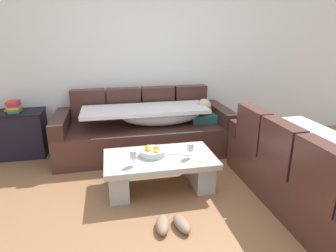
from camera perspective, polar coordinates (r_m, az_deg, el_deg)
The scene contains 12 objects.
ground_plane at distance 2.85m, azimuth 2.52°, elevation -17.70°, with size 14.00×14.00×0.00m, color #8F623F.
back_wall at distance 4.43m, azimuth -4.32°, elevation 14.11°, with size 9.00×0.10×2.70m, color white.
couch_along_wall at distance 4.11m, azimuth -4.11°, elevation -0.79°, with size 2.43×0.92×0.88m.
couch_near_window at distance 3.21m, azimuth 26.54°, elevation -8.39°, with size 0.92×1.99×0.88m.
coffee_table at distance 3.19m, azimuth -1.65°, elevation -8.39°, with size 1.20×0.68×0.38m.
fruit_bowl at distance 3.14m, azimuth -3.05°, elevation -5.18°, with size 0.28×0.28×0.10m.
wine_glass_near_left at distance 2.90m, azimuth -6.96°, elevation -5.79°, with size 0.07×0.07×0.17m.
wine_glass_near_right at distance 3.06m, azimuth 4.45°, elevation -4.35°, with size 0.07×0.07×0.17m.
open_magazine at distance 3.26m, azimuth 2.46°, elevation -5.00°, with size 0.28×0.21×0.01m, color white.
side_cabinet at distance 4.48m, azimuth -27.65°, elevation -1.41°, with size 0.72×0.44×0.64m.
book_stack_on_cabinet at distance 4.37m, azimuth -28.41°, elevation 3.40°, with size 0.18×0.22×0.15m.
pair_of_shoes at distance 2.69m, azimuth 0.83°, elevation -19.01°, with size 0.34×0.31×0.09m.
Camera 1 is at (-0.59, -2.22, 1.68)m, focal length 30.52 mm.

